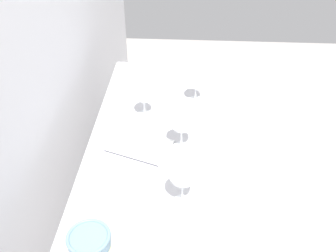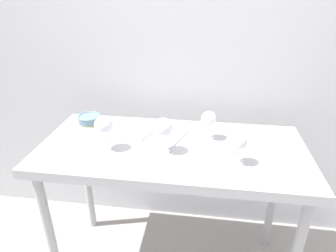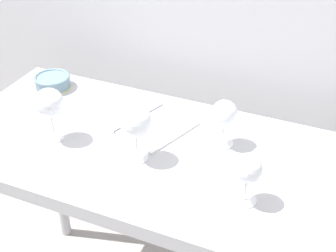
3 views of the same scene
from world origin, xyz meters
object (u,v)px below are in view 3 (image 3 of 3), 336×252
wine_glass_near_left (49,104)px  wine_glass_far_right (224,115)px  wine_glass_near_right (248,170)px  tasting_bowl (52,81)px  open_notebook (140,119)px  wine_glass_near_center (136,123)px  tasting_sheet_upper (292,154)px

wine_glass_near_left → wine_glass_far_right: bearing=20.0°
wine_glass_near_right → tasting_bowl: size_ratio=1.13×
wine_glass_near_left → tasting_bowl: size_ratio=1.32×
tasting_bowl → wine_glass_near_left: bearing=-54.6°
open_notebook → wine_glass_far_right: bearing=15.1°
wine_glass_near_right → open_notebook: (-0.45, 0.26, -0.11)m
wine_glass_near_center → wine_glass_near_right: 0.36m
wine_glass_near_center → open_notebook: bearing=113.9°
wine_glass_near_center → tasting_sheet_upper: size_ratio=0.68×
wine_glass_near_left → wine_glass_near_center: bearing=2.4°
wine_glass_near_left → wine_glass_far_right: 0.55m
wine_glass_near_right → tasting_sheet_upper: (0.08, 0.26, -0.11)m
wine_glass_near_left → tasting_sheet_upper: 0.78m
wine_glass_far_right → wine_glass_near_right: wine_glass_far_right is taller
open_notebook → wine_glass_near_center: bearing=-46.6°
wine_glass_near_center → tasting_sheet_upper: wine_glass_near_center is taller
wine_glass_near_center → open_notebook: size_ratio=0.45×
wine_glass_near_left → wine_glass_near_right: bearing=-3.8°
wine_glass_near_left → tasting_bowl: 0.36m
open_notebook → tasting_bowl: (-0.41, 0.07, 0.02)m
open_notebook → tasting_sheet_upper: bearing=20.3°
wine_glass_near_left → tasting_sheet_upper: bearing=16.6°
wine_glass_near_left → tasting_sheet_upper: (0.74, 0.22, -0.13)m
wine_glass_near_center → tasting_bowl: bearing=151.5°
wine_glass_near_right → open_notebook: size_ratio=0.38×
wine_glass_far_right → tasting_sheet_upper: wine_glass_far_right is taller
wine_glass_near_center → tasting_sheet_upper: (0.44, 0.21, -0.13)m
wine_glass_near_center → open_notebook: (-0.09, 0.20, -0.13)m
wine_glass_near_center → wine_glass_near_right: size_ratio=1.18×
tasting_bowl → open_notebook: bearing=-9.8°
open_notebook → tasting_bowl: tasting_bowl is taller
open_notebook → wine_glass_near_left: bearing=-115.0°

